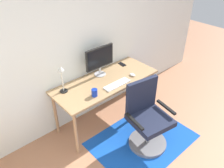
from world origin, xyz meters
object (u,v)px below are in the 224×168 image
Objects in this scene: cell_phone at (122,64)px; desk_lamp at (62,76)px; keyboard at (117,84)px; coffee_cup at (95,93)px; monitor at (100,59)px; desk at (106,84)px; computer_mouse at (132,75)px; office_chair at (147,120)px.

cell_phone is 1.17m from desk_lamp.
coffee_cup is (-0.41, 0.01, 0.04)m from keyboard.
monitor is 0.55m from cell_phone.
desk is 0.44m from computer_mouse.
monitor is 0.49× the size of office_chair.
computer_mouse is at bearing 73.92° from office_chair.
coffee_cup is at bearing -152.42° from cell_phone.
computer_mouse reaches higher than keyboard.
keyboard is 1.09× the size of desk_lamp.
cell_phone is 1.10m from office_chair.
computer_mouse is at bearing -23.58° from desk.
cell_phone is at bearing 20.50° from desk.
computer_mouse is at bearing 5.07° from keyboard.
cell_phone is at bearing 23.79° from coffee_cup.
desk is 0.81m from office_chair.
keyboard is at bearing 106.53° from office_chair.
coffee_cup is at bearing -151.80° from desk.
computer_mouse is 1.10m from desk_lamp.
desk is 4.16× the size of desk_lamp.
keyboard is at bearing -29.11° from desk_lamp.
desk_lamp is at bearing 125.14° from coffee_cup.
cell_phone is at bearing 76.22° from office_chair.
desk is 0.43m from coffee_cup.
keyboard is (0.04, -0.20, 0.08)m from desk.
office_chair is at bearing -49.72° from coffee_cup.
desk_lamp is at bearing -174.90° from cell_phone.
keyboard reaches higher than desk.
office_chair is at bearing -109.76° from cell_phone.
monitor is at bearing 89.90° from keyboard.
monitor is 0.67m from desk_lamp.
monitor reaches higher than keyboard.
desk_lamp reaches higher than coffee_cup.
desk is at bearing 156.42° from computer_mouse.
desk is at bearing 28.20° from coffee_cup.
computer_mouse is at bearing 1.96° from coffee_cup.
coffee_cup reaches higher than cell_phone.
coffee_cup is 0.97m from cell_phone.
monitor is 1.14m from office_chair.
computer_mouse is 0.76m from coffee_cup.
coffee_cup reaches higher than keyboard.
desk is at bearing -155.71° from cell_phone.
computer_mouse is 0.75m from office_chair.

